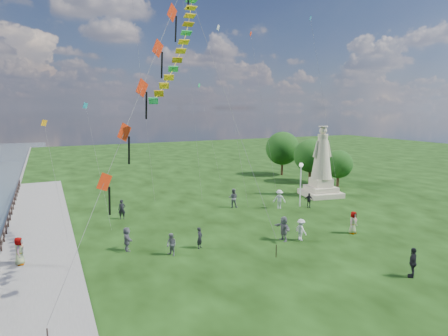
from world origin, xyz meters
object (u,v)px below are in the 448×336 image
person_0 (200,238)px  person_7 (233,198)px  person_11 (284,229)px  person_3 (413,262)px  person_4 (353,222)px  person_6 (122,209)px  statue (321,170)px  lamppost (301,175)px  person_9 (309,200)px  person_1 (171,245)px  person_8 (279,199)px  person_10 (19,252)px  person_5 (127,239)px  person_2 (301,230)px

person_0 → person_7: size_ratio=0.79×
person_11 → person_3: bearing=18.7°
person_4 → person_6: (-15.97, 12.04, -0.01)m
person_4 → statue: bearing=44.8°
lamppost → person_9: 2.67m
person_7 → person_0: bearing=85.9°
person_4 → person_11: bearing=153.9°
person_7 → person_9: (6.93, -3.28, -0.24)m
person_9 → person_1: bearing=-128.6°
person_4 → person_8: (-1.04, 8.94, 0.04)m
person_1 → person_10: size_ratio=0.87×
statue → person_5: (-23.44, -7.34, -2.15)m
person_2 → person_0: bearing=71.2°
person_1 → statue: bearing=88.7°
person_3 → person_8: person_8 is taller
person_10 → person_0: bearing=-91.0°
statue → person_8: 8.07m
person_1 → person_9: person_1 is taller
statue → person_4: (-6.34, -11.48, -2.10)m
person_8 → person_10: size_ratio=1.05×
person_11 → person_6: bearing=-140.6°
person_4 → person_11: (-5.98, 1.03, 0.04)m
person_1 → person_4: person_4 is taller
person_3 → person_8: bearing=-132.7°
person_5 → person_10: size_ratio=0.95×
person_9 → person_4: bearing=-72.2°
person_1 → person_4: 14.67m
statue → person_2: 15.71m
person_1 → person_9: 17.52m
person_1 → person_6: (-1.42, 10.16, 0.11)m
lamppost → person_8: (-2.34, 0.27, -2.30)m
person_5 → person_0: bearing=-109.2°
person_2 → person_6: bearing=39.0°
person_8 → person_11: bearing=-86.4°
person_0 → person_4: (12.29, -2.35, 0.14)m
person_7 → person_9: bearing=-170.3°
person_4 → person_9: 8.19m
person_4 → person_8: size_ratio=0.96×
statue → person_0: 20.87m
statue → person_11: bearing=-129.9°
lamppost → person_1: size_ratio=2.87×
person_6 → person_8: bearing=2.9°
person_6 → person_11: person_11 is taller
person_3 → person_5: person_3 is taller
person_3 → person_11: size_ratio=0.96×
person_2 → person_7: size_ratio=0.85×
statue → person_6: statue is taller
person_0 → person_2: (7.57, -1.80, 0.06)m
person_1 → person_6: 10.25m
person_2 → person_4: bearing=-102.0°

